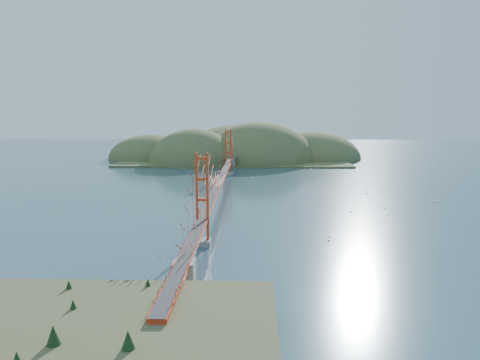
{
  "coord_description": "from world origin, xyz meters",
  "views": [
    {
      "loc": [
        6.38,
        -86.85,
        17.29
      ],
      "look_at": [
        3.79,
        0.0,
        3.56
      ],
      "focal_mm": 35.0,
      "sensor_mm": 36.0,
      "label": 1
    }
  ],
  "objects_px": {
    "fort": "(186,296)",
    "sailboat_0": "(267,209)",
    "sailboat_2": "(384,207)",
    "bridge": "(220,162)",
    "sailboat_1": "(366,193)"
  },
  "relations": [
    {
      "from": "fort",
      "to": "sailboat_0",
      "type": "relative_size",
      "value": 6.63
    },
    {
      "from": "bridge",
      "to": "fort",
      "type": "height_order",
      "value": "bridge"
    },
    {
      "from": "fort",
      "to": "sailboat_2",
      "type": "distance_m",
      "value": 49.26
    },
    {
      "from": "fort",
      "to": "sailboat_0",
      "type": "distance_m",
      "value": 38.73
    },
    {
      "from": "bridge",
      "to": "sailboat_2",
      "type": "xyz_separation_m",
      "value": [
        28.82,
        -7.75,
        -6.85
      ]
    },
    {
      "from": "sailboat_0",
      "to": "sailboat_1",
      "type": "bearing_deg",
      "value": 37.65
    },
    {
      "from": "sailboat_1",
      "to": "bridge",
      "type": "bearing_deg",
      "value": -169.14
    },
    {
      "from": "bridge",
      "to": "sailboat_0",
      "type": "height_order",
      "value": "bridge"
    },
    {
      "from": "fort",
      "to": "sailboat_0",
      "type": "height_order",
      "value": "fort"
    },
    {
      "from": "bridge",
      "to": "sailboat_1",
      "type": "relative_size",
      "value": 130.08
    },
    {
      "from": "bridge",
      "to": "sailboat_1",
      "type": "distance_m",
      "value": 30.25
    },
    {
      "from": "fort",
      "to": "sailboat_1",
      "type": "xyz_separation_m",
      "value": [
        28.53,
        53.53,
        -0.51
      ]
    },
    {
      "from": "bridge",
      "to": "sailboat_0",
      "type": "distance_m",
      "value": 14.96
    },
    {
      "from": "fort",
      "to": "sailboat_2",
      "type": "height_order",
      "value": "fort"
    },
    {
      "from": "bridge",
      "to": "fort",
      "type": "distance_m",
      "value": 48.4
    }
  ]
}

